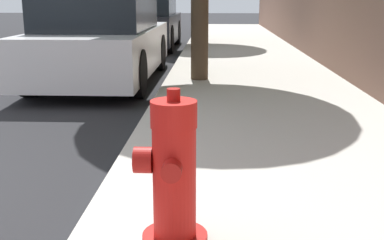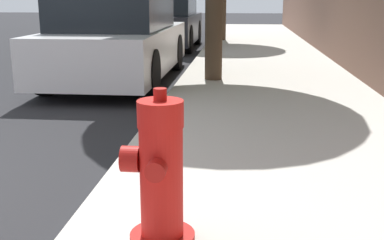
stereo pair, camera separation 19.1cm
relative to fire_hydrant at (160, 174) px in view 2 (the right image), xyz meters
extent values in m
cube|color=beige|center=(0.82, 0.37, -0.44)|extent=(2.76, 40.00, 0.15)
cylinder|color=#A91511|center=(0.01, 0.00, -0.35)|extent=(0.34, 0.34, 0.04)
cylinder|color=red|center=(0.01, 0.00, -0.04)|extent=(0.22, 0.22, 0.58)
cylinder|color=red|center=(0.01, 0.00, 0.31)|extent=(0.23, 0.23, 0.13)
cylinder|color=#A91511|center=(0.01, 0.00, 0.41)|extent=(0.07, 0.07, 0.06)
cylinder|color=#A91511|center=(0.01, -0.15, 0.07)|extent=(0.10, 0.08, 0.10)
cylinder|color=#A91511|center=(0.01, 0.15, 0.07)|extent=(0.10, 0.08, 0.10)
cylinder|color=#A91511|center=(-0.15, 0.00, 0.07)|extent=(0.09, 0.13, 0.13)
cube|color=silver|center=(-1.65, 5.67, 0.02)|extent=(1.69, 4.28, 0.69)
cube|color=black|center=(-1.65, 5.50, 0.66)|extent=(1.56, 2.35, 0.59)
cylinder|color=black|center=(-2.42, 7.00, -0.18)|extent=(0.20, 0.68, 0.68)
cylinder|color=black|center=(-0.88, 7.00, -0.18)|extent=(0.20, 0.68, 0.68)
cylinder|color=black|center=(-2.42, 4.35, -0.18)|extent=(0.20, 0.68, 0.68)
cylinder|color=black|center=(-0.88, 4.35, -0.18)|extent=(0.20, 0.68, 0.68)
cube|color=black|center=(-1.73, 10.99, 0.04)|extent=(1.73, 3.89, 0.72)
cube|color=black|center=(-1.73, 10.84, 0.69)|extent=(1.59, 2.14, 0.59)
cylinder|color=black|center=(-2.52, 12.20, -0.16)|extent=(0.20, 0.71, 0.71)
cylinder|color=black|center=(-0.95, 12.20, -0.16)|extent=(0.20, 0.71, 0.71)
cylinder|color=black|center=(-2.52, 9.79, -0.16)|extent=(0.20, 0.71, 0.71)
cylinder|color=black|center=(-0.95, 9.79, -0.16)|extent=(0.20, 0.71, 0.71)
cylinder|color=#423323|center=(-0.03, 5.09, 0.82)|extent=(0.26, 0.26, 2.37)
camera|label=1|loc=(0.20, -2.27, 0.87)|focal=45.00mm
camera|label=2|loc=(0.39, -2.26, 0.87)|focal=45.00mm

